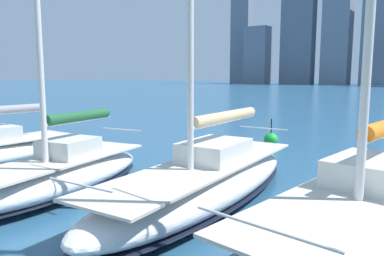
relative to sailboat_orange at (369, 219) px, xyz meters
The scene contains 4 objects.
sailboat_orange is the anchor object (origin of this frame).
sailboat_tan 4.25m from the sailboat_orange, ahead, with size 2.74×9.36×9.24m.
sailboat_forest 8.30m from the sailboat_orange, ahead, with size 3.21×7.00×9.35m.
channel_buoy 11.10m from the sailboat_orange, 57.88° to the right, with size 0.70×0.70×1.40m.
Camera 1 is at (-5.15, 0.70, 3.45)m, focal length 35.00 mm.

